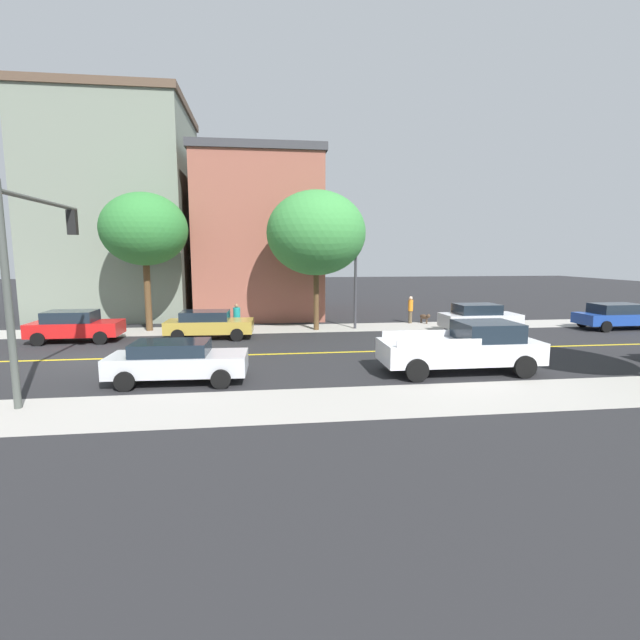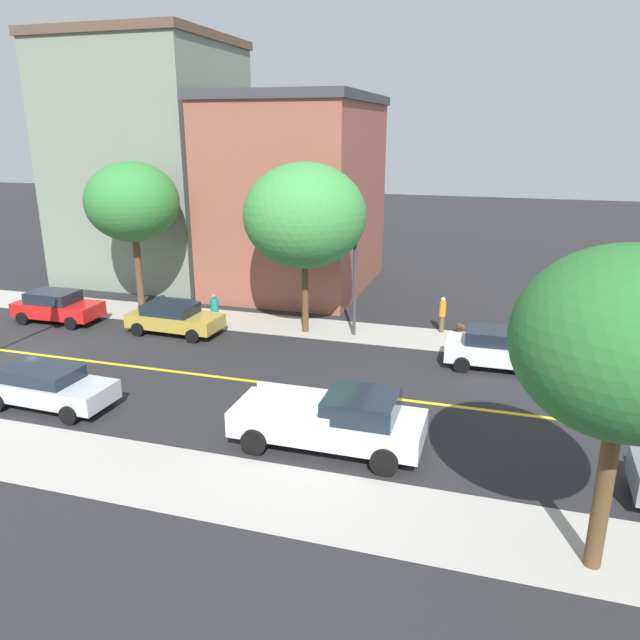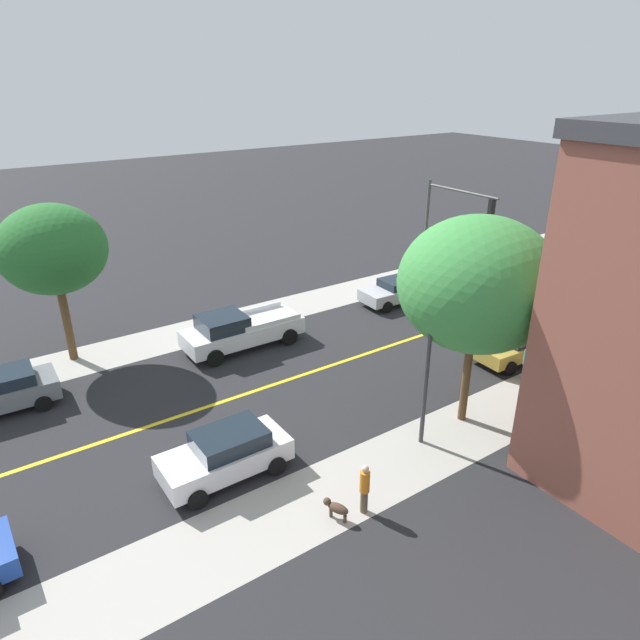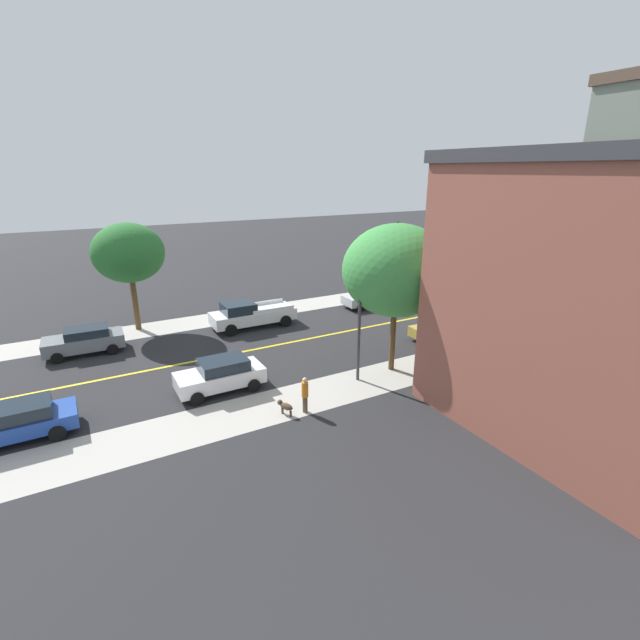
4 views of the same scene
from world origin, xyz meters
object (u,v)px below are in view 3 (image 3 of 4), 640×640
Objects in this scene: street_tree_left_far at (52,250)px; fire_hydrant at (636,325)px; street_tree_right_corner at (478,284)px; parking_meter at (568,345)px; traffic_light_mast at (447,217)px; white_sedan_left_curb at (226,453)px; red_sedan_left_curb at (597,310)px; pedestrian_teal_shirt at (527,362)px; gold_sedan_left_curb at (518,343)px; white_pickup_truck at (239,330)px; silver_sedan_right_curb at (399,290)px; small_dog at (336,508)px; pedestrian_orange_shirt at (365,487)px; street_lamp at (429,350)px.

street_tree_left_far is 28.15m from fire_hydrant.
parking_meter is (0.48, -7.33, -4.62)m from street_tree_right_corner.
traffic_light_mast reaches higher than white_sedan_left_curb.
street_tree_left_far reaches higher than parking_meter.
pedestrian_teal_shirt reaches higher than red_sedan_left_curb.
pedestrian_teal_shirt reaches higher than fire_hydrant.
gold_sedan_left_curb is 13.03m from white_pickup_truck.
traffic_light_mast is (10.49, 3.24, 3.91)m from fire_hydrant.
pedestrian_teal_shirt is at bearing 83.40° from silver_sedan_right_curb.
pedestrian_teal_shirt is 11.78m from small_dog.
silver_sedan_right_curb is 0.80× the size of white_pickup_truck.
gold_sedan_left_curb is (2.03, -5.85, -4.74)m from street_tree_right_corner.
parking_meter is 0.21× the size of traffic_light_mast.
pedestrian_orange_shirt is (-1.79, 6.23, -4.59)m from street_tree_right_corner.
fire_hydrant reaches higher than small_dog.
street_tree_left_far is 16.46m from street_lamp.
street_tree_right_corner is at bearing -85.21° from street_lamp.
gold_sedan_left_curb is (1.63, 7.37, 0.38)m from fire_hydrant.
street_tree_right_corner is 10.25m from white_sedan_left_curb.
street_tree_left_far is 1.15× the size of traffic_light_mast.
white_sedan_left_curb is 9.36m from white_pickup_truck.
white_sedan_left_curb is at bearing -0.78° from red_sedan_left_curb.
silver_sedan_right_curb is 17.70m from small_dog.
pedestrian_orange_shirt reaches higher than fire_hydrant.
street_lamp reaches higher than parking_meter.
traffic_light_mast is at bearing -14.28° from parking_meter.
gold_sedan_left_curb is 5.38× the size of small_dog.
fire_hydrant is at bearing 17.14° from traffic_light_mast.
white_pickup_truck is at bearing 22.47° from street_tree_right_corner.
white_pickup_truck reaches higher than pedestrian_orange_shirt.
traffic_light_mast is at bearing -78.72° from small_dog.
pedestrian_orange_shirt is (-12.13, 12.22, 0.16)m from silver_sedan_right_curb.
street_lamp reaches higher than fire_hydrant.
street_lamp is 5.05m from pedestrian_orange_shirt.
white_sedan_left_curb is at bearing 76.47° from street_tree_right_corner.
street_lamp is 7.51m from white_sedan_left_curb.
fire_hydrant is at bearing 150.72° from white_pickup_truck.
parking_meter is at bearing 139.97° from white_pickup_truck.
fire_hydrant is 7.56m from gold_sedan_left_curb.
street_tree_right_corner is 1.33× the size of street_lamp.
pedestrian_teal_shirt is (0.69, -6.82, -2.85)m from street_lamp.
traffic_light_mast is (-2.73, -21.13, -0.96)m from street_tree_left_far.
street_tree_left_far is at bearing -8.80° from silver_sedan_right_curb.
parking_meter is 0.78× the size of pedestrian_orange_shirt.
pedestrian_teal_shirt is (0.50, -4.49, -4.66)m from street_tree_right_corner.
street_tree_right_corner is at bearing 8.96° from red_sedan_left_curb.
street_tree_left_far reaches higher than traffic_light_mast.
silver_sedan_right_curb is 9.96m from pedestrian_teal_shirt.
street_tree_right_corner is 2.95m from street_lamp.
red_sedan_left_curb is 6.51m from gold_sedan_left_curb.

